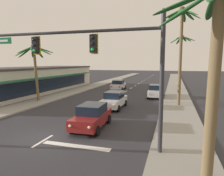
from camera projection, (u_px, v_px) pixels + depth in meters
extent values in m
plane|color=#2D2D33|center=(48.00, 138.00, 12.59)|extent=(220.00, 220.00, 0.00)
cube|color=gray|center=(177.00, 94.00, 29.38)|extent=(3.20, 110.00, 0.14)
cube|color=gray|center=(77.00, 90.00, 33.81)|extent=(3.20, 110.00, 0.14)
cube|color=silver|center=(43.00, 141.00, 12.11)|extent=(0.16, 2.00, 0.01)
cube|color=silver|center=(76.00, 121.00, 16.28)|extent=(0.16, 2.00, 0.01)
cube|color=silver|center=(96.00, 109.00, 20.44)|extent=(0.16, 2.00, 0.01)
cube|color=silver|center=(109.00, 101.00, 24.60)|extent=(0.16, 2.00, 0.01)
cube|color=silver|center=(119.00, 96.00, 28.76)|extent=(0.16, 2.00, 0.01)
cube|color=silver|center=(126.00, 91.00, 32.92)|extent=(0.16, 2.00, 0.01)
cube|color=silver|center=(131.00, 88.00, 37.08)|extent=(0.16, 2.00, 0.01)
cube|color=silver|center=(135.00, 86.00, 41.24)|extent=(0.16, 2.00, 0.01)
cube|color=silver|center=(139.00, 83.00, 45.41)|extent=(0.16, 2.00, 0.01)
cube|color=silver|center=(142.00, 82.00, 49.57)|extent=(0.16, 2.00, 0.01)
cube|color=silver|center=(144.00, 80.00, 53.73)|extent=(0.16, 2.00, 0.01)
cube|color=silver|center=(146.00, 79.00, 57.89)|extent=(0.16, 2.00, 0.01)
cube|color=silver|center=(148.00, 78.00, 62.05)|extent=(0.16, 2.00, 0.01)
cube|color=silver|center=(150.00, 77.00, 66.21)|extent=(0.16, 2.00, 0.01)
cube|color=silver|center=(151.00, 76.00, 70.37)|extent=(0.16, 2.00, 0.01)
cube|color=silver|center=(153.00, 75.00, 74.54)|extent=(0.16, 2.00, 0.01)
cube|color=silver|center=(154.00, 75.00, 78.70)|extent=(0.16, 2.00, 0.01)
cube|color=silver|center=(76.00, 146.00, 11.39)|extent=(4.00, 0.44, 0.01)
cylinder|color=#2D2D33|center=(162.00, 86.00, 9.92)|extent=(0.22, 0.22, 6.93)
cylinder|color=#2D2D33|center=(63.00, 33.00, 11.08)|extent=(10.52, 0.16, 0.16)
sphere|color=#2D2D33|center=(164.00, 10.00, 9.49)|extent=(0.20, 0.20, 0.20)
cube|color=black|center=(93.00, 44.00, 10.64)|extent=(0.32, 0.26, 0.92)
sphere|color=black|center=(92.00, 38.00, 10.47)|extent=(0.17, 0.17, 0.17)
sphere|color=black|center=(92.00, 44.00, 10.51)|extent=(0.17, 0.17, 0.17)
sphere|color=#1EE54C|center=(92.00, 49.00, 10.54)|extent=(0.17, 0.17, 0.17)
cube|color=yellow|center=(94.00, 44.00, 10.80)|extent=(0.42, 0.03, 1.04)
cube|color=black|center=(36.00, 45.00, 11.64)|extent=(0.32, 0.26, 0.92)
sphere|color=black|center=(34.00, 40.00, 11.47)|extent=(0.17, 0.17, 0.17)
sphere|color=black|center=(34.00, 45.00, 11.50)|extent=(0.17, 0.17, 0.17)
sphere|color=#1EE54C|center=(34.00, 51.00, 11.54)|extent=(0.17, 0.17, 0.17)
cube|color=yellow|center=(37.00, 46.00, 11.79)|extent=(0.42, 0.03, 1.04)
cube|color=maroon|center=(92.00, 119.00, 14.45)|extent=(1.94, 4.37, 0.72)
cube|color=black|center=(92.00, 109.00, 14.51)|extent=(1.69, 2.26, 0.64)
cylinder|color=black|center=(97.00, 131.00, 12.92)|extent=(0.25, 0.65, 0.64)
cylinder|color=black|center=(72.00, 129.00, 13.34)|extent=(0.25, 0.65, 0.64)
cylinder|color=black|center=(109.00, 119.00, 15.65)|extent=(0.25, 0.65, 0.64)
cylinder|color=black|center=(87.00, 118.00, 16.07)|extent=(0.25, 0.65, 0.64)
sphere|color=#F9EFC6|center=(89.00, 128.00, 12.20)|extent=(0.18, 0.18, 0.18)
sphere|color=#F9EFC6|center=(70.00, 126.00, 12.51)|extent=(0.18, 0.18, 0.18)
cube|color=red|center=(109.00, 111.00, 16.36)|extent=(0.24, 0.07, 0.20)
cube|color=red|center=(93.00, 110.00, 16.68)|extent=(0.24, 0.07, 0.20)
cube|color=silver|center=(114.00, 102.00, 20.78)|extent=(1.80, 4.32, 0.72)
cube|color=black|center=(114.00, 95.00, 20.83)|extent=(1.62, 2.22, 0.64)
cylinder|color=black|center=(118.00, 109.00, 19.22)|extent=(0.23, 0.64, 0.64)
cylinder|color=black|center=(101.00, 107.00, 19.73)|extent=(0.23, 0.64, 0.64)
cylinder|color=black|center=(125.00, 103.00, 21.91)|extent=(0.23, 0.64, 0.64)
cylinder|color=black|center=(110.00, 102.00, 22.42)|extent=(0.23, 0.64, 0.64)
sphere|color=#F9EFC6|center=(114.00, 105.00, 18.53)|extent=(0.18, 0.18, 0.18)
sphere|color=#F9EFC6|center=(101.00, 105.00, 18.89)|extent=(0.18, 0.18, 0.18)
cube|color=red|center=(125.00, 97.00, 22.62)|extent=(0.24, 0.06, 0.20)
cube|color=red|center=(114.00, 97.00, 23.00)|extent=(0.24, 0.06, 0.20)
cube|color=silver|center=(118.00, 86.00, 34.82)|extent=(1.92, 4.36, 0.72)
cube|color=black|center=(118.00, 82.00, 34.59)|extent=(1.68, 2.26, 0.64)
cylinder|color=black|center=(115.00, 87.00, 36.44)|extent=(0.24, 0.65, 0.64)
cylinder|color=black|center=(125.00, 87.00, 36.01)|extent=(0.24, 0.65, 0.64)
cylinder|color=black|center=(111.00, 89.00, 33.71)|extent=(0.24, 0.65, 0.64)
cylinder|color=black|center=(122.00, 89.00, 33.28)|extent=(0.24, 0.65, 0.64)
sphere|color=#B2B2AD|center=(118.00, 84.00, 37.05)|extent=(0.18, 0.18, 0.18)
sphere|color=#B2B2AD|center=(125.00, 84.00, 36.74)|extent=(0.18, 0.18, 0.18)
cube|color=red|center=(112.00, 87.00, 32.89)|extent=(0.24, 0.07, 0.20)
cube|color=red|center=(120.00, 87.00, 32.57)|extent=(0.24, 0.07, 0.20)
cube|color=silver|center=(155.00, 92.00, 27.18)|extent=(1.86, 4.34, 0.72)
cube|color=black|center=(156.00, 87.00, 27.24)|extent=(1.65, 2.24, 0.64)
cylinder|color=black|center=(162.00, 97.00, 25.64)|extent=(0.23, 0.64, 0.64)
cylinder|color=black|center=(148.00, 96.00, 26.09)|extent=(0.23, 0.64, 0.64)
cylinder|color=black|center=(162.00, 94.00, 28.35)|extent=(0.23, 0.64, 0.64)
cylinder|color=black|center=(150.00, 93.00, 28.80)|extent=(0.23, 0.64, 0.64)
sphere|color=#B2B2AD|center=(160.00, 94.00, 24.93)|extent=(0.18, 0.18, 0.18)
sphere|color=#B2B2AD|center=(149.00, 94.00, 25.25)|extent=(0.18, 0.18, 0.18)
cube|color=red|center=(161.00, 90.00, 29.06)|extent=(0.24, 0.07, 0.20)
cube|color=red|center=(152.00, 89.00, 29.40)|extent=(0.24, 0.07, 0.20)
cylinder|color=brown|center=(36.00, 75.00, 23.97)|extent=(0.65, 0.30, 6.36)
ellipsoid|color=#236028|center=(42.00, 50.00, 23.52)|extent=(2.21, 0.70, 1.12)
ellipsoid|color=#236028|center=(44.00, 50.00, 24.11)|extent=(1.98, 1.77, 0.88)
ellipsoid|color=#236028|center=(38.00, 52.00, 24.64)|extent=(0.57, 2.05, 1.41)
ellipsoid|color=#236028|center=(33.00, 52.00, 24.59)|extent=(1.64, 1.81, 1.38)
ellipsoid|color=#236028|center=(26.00, 52.00, 23.81)|extent=(2.05, 0.74, 1.43)
ellipsoid|color=#236028|center=(24.00, 51.00, 23.36)|extent=(1.93, 1.55, 1.29)
ellipsoid|color=#236028|center=(26.00, 50.00, 22.75)|extent=(0.93, 2.24, 1.03)
ellipsoid|color=#236028|center=(32.00, 48.00, 22.56)|extent=(1.52, 2.18, 0.71)
sphere|color=#4C4223|center=(34.00, 47.00, 23.62)|extent=(0.60, 0.60, 0.60)
cylinder|color=brown|center=(213.00, 93.00, 7.41)|extent=(0.53, 0.42, 7.02)
ellipsoid|color=#1E5123|center=(213.00, 6.00, 8.15)|extent=(0.47, 2.46, 0.75)
ellipsoid|color=#1E5123|center=(184.00, 3.00, 7.61)|extent=(2.47, 1.00, 0.78)
ellipsoid|color=#1E5123|center=(190.00, 7.00, 6.98)|extent=(2.19, 1.10, 1.45)
cylinder|color=brown|center=(180.00, 59.00, 21.16)|extent=(0.34, 0.32, 9.81)
ellipsoid|color=#2D702D|center=(191.00, 14.00, 20.24)|extent=(1.89, 0.67, 1.22)
ellipsoid|color=#2D702D|center=(188.00, 15.00, 21.08)|extent=(1.60, 1.71, 1.03)
ellipsoid|color=#2D702D|center=(183.00, 16.00, 21.41)|extent=(0.77, 1.95, 1.11)
ellipsoid|color=#2D702D|center=(175.00, 14.00, 21.47)|extent=(1.70, 1.76, 0.69)
ellipsoid|color=#2D702D|center=(172.00, 14.00, 21.00)|extent=(1.99, 0.68, 1.02)
ellipsoid|color=#2D702D|center=(174.00, 13.00, 20.30)|extent=(1.80, 1.45, 1.06)
ellipsoid|color=#2D702D|center=(180.00, 12.00, 19.78)|extent=(0.81, 1.99, 1.03)
ellipsoid|color=#2D702D|center=(190.00, 12.00, 19.81)|extent=(1.70, 1.59, 1.07)
sphere|color=#4C4223|center=(182.00, 9.00, 20.55)|extent=(0.60, 0.60, 0.60)
cylinder|color=brown|center=(180.00, 64.00, 34.81)|extent=(0.61, 0.35, 8.86)
ellipsoid|color=#236028|center=(188.00, 38.00, 33.95)|extent=(2.14, 0.46, 0.97)
ellipsoid|color=#236028|center=(186.00, 38.00, 34.78)|extent=(1.80, 1.85, 0.78)
ellipsoid|color=#236028|center=(184.00, 39.00, 35.08)|extent=(1.19, 2.15, 0.86)
ellipsoid|color=#236028|center=(179.00, 40.00, 35.22)|extent=(1.23, 1.95, 1.29)
ellipsoid|color=#236028|center=(176.00, 40.00, 34.91)|extent=(2.06, 1.17, 1.12)
ellipsoid|color=#236028|center=(176.00, 40.00, 34.25)|extent=(2.00, 1.02, 1.29)
ellipsoid|color=#236028|center=(179.00, 37.00, 33.44)|extent=(1.26, 2.17, 0.73)
ellipsoid|color=#236028|center=(182.00, 38.00, 33.32)|extent=(0.48, 2.11, 1.06)
ellipsoid|color=#236028|center=(186.00, 39.00, 33.42)|extent=(1.71, 1.73, 1.19)
sphere|color=#4C4223|center=(182.00, 36.00, 34.22)|extent=(0.60, 0.60, 0.60)
cube|color=beige|center=(33.00, 80.00, 32.17)|extent=(7.44, 27.59, 3.64)
cube|color=#3D3838|center=(32.00, 68.00, 31.93)|extent=(7.67, 27.87, 0.24)
cube|color=#195B3D|center=(56.00, 76.00, 30.90)|extent=(1.00, 23.45, 0.12)
cube|color=black|center=(54.00, 84.00, 31.16)|extent=(0.06, 22.07, 1.80)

